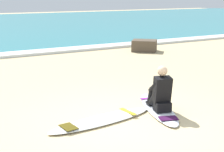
{
  "coord_description": "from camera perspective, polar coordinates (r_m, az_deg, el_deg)",
  "views": [
    {
      "loc": [
        -3.22,
        -5.12,
        2.44
      ],
      "look_at": [
        0.47,
        1.49,
        0.55
      ],
      "focal_mm": 52.96,
      "sensor_mm": 36.0,
      "label": 1
    }
  ],
  "objects": [
    {
      "name": "breaking_foam",
      "position": [
        14.06,
        -15.5,
        3.73
      ],
      "size": [
        80.0,
        0.9,
        0.11
      ],
      "primitive_type": "cube",
      "color": "white",
      "rests_on": "ground"
    },
    {
      "name": "surfer_seated",
      "position": [
        6.96,
        8.39,
        -2.88
      ],
      "size": [
        0.51,
        0.76,
        0.95
      ],
      "color": "black",
      "rests_on": "surfboard_main"
    },
    {
      "name": "surfboard_main",
      "position": [
        7.23,
        7.94,
        -5.54
      ],
      "size": [
        1.21,
        2.19,
        0.08
      ],
      "color": "silver",
      "rests_on": "ground"
    },
    {
      "name": "ground_plane",
      "position": [
        6.52,
        2.82,
        -7.97
      ],
      "size": [
        80.0,
        80.0,
        0.0
      ],
      "primitive_type": "plane",
      "color": "#CCB584"
    },
    {
      "name": "shoreline_rock",
      "position": [
        14.51,
        5.61,
        5.24
      ],
      "size": [
        1.3,
        1.28,
        0.49
      ],
      "primitive_type": "cube",
      "rotation": [
        0.0,
        0.0,
        0.84
      ],
      "color": "brown",
      "rests_on": "ground"
    },
    {
      "name": "surfboard_spare_near",
      "position": [
        6.53,
        -1.76,
        -7.58
      ],
      "size": [
        2.36,
        0.79,
        0.08
      ],
      "color": "white",
      "rests_on": "ground"
    }
  ]
}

